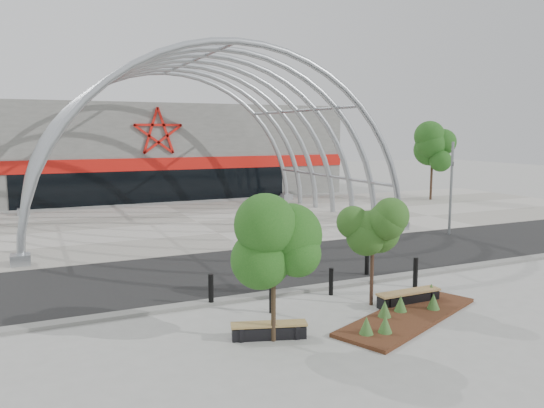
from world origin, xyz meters
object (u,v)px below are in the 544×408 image
Objects in this scene: bench_0 at (269,331)px; bench_1 at (409,298)px; street_tree_1 at (373,229)px; bollard_2 at (331,282)px; signal_pole at (451,187)px; street_tree_0 at (274,236)px.

bench_1 is (5.36, 0.68, 0.02)m from bench_0.
street_tree_1 reaches higher than bench_1.
bollard_2 is at bearing 131.26° from bench_1.
bollard_2 is at bearing 36.85° from bench_0.
signal_pole is at bearing 31.81° from bench_0.
bench_0 is (-15.24, -9.45, -2.48)m from signal_pole.
bollard_2 is (3.60, 2.70, 0.27)m from bench_0.
signal_pole reaches higher than bench_1.
signal_pole is 13.64m from bollard_2.
street_tree_0 reaches higher than bench_0.
bench_1 is at bearing -138.38° from signal_pole.
signal_pole is at bearing 30.13° from bollard_2.
street_tree_1 reaches higher than bollard_2.
street_tree_0 is at bearing -78.69° from bench_0.
signal_pole is at bearing 32.44° from street_tree_0.
signal_pole is at bearing 41.62° from bench_1.
signal_pole is 2.39× the size of bench_0.
street_tree_0 is 2.72m from bench_0.
bench_1 is at bearing 7.23° from bench_0.
signal_pole is 13.43m from bench_1.
street_tree_1 is 1.53× the size of bench_1.
street_tree_1 reaches higher than bench_0.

